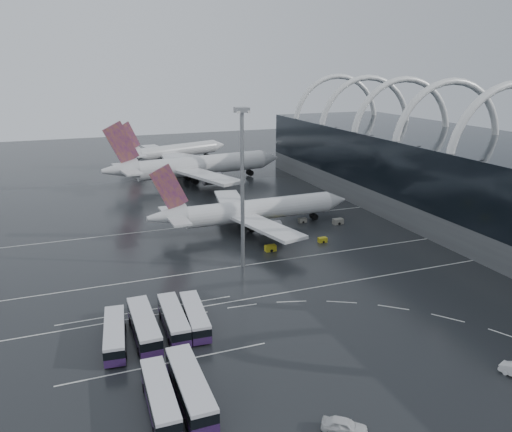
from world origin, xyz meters
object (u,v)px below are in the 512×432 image
object	(u,v)px
bus_row_near_c	(174,319)
bus_row_near_d	(195,316)
bus_row_far_a	(160,397)
bus_row_far_b	(190,387)
gse_cart_belly_b	(302,220)
gse_cart_belly_c	(270,248)
airliner_gate_c	(172,152)
gse_cart_belly_a	(323,240)
airliner_main	(250,211)
gse_cart_belly_e	(276,226)
van_curve_b	(344,426)
bus_row_near_b	(144,326)
floodlight_mast	(242,170)
gse_cart_belly_d	(338,221)
airliner_gate_b	(194,166)
bus_row_near_a	(115,334)

from	to	relation	value
bus_row_near_c	bus_row_near_d	xyz separation A→B (m)	(3.19, -0.18, -0.05)
bus_row_far_a	bus_row_far_b	size ratio (longest dim) A/B	0.90
gse_cart_belly_b	gse_cart_belly_c	world-z (taller)	gse_cart_belly_c
bus_row_far_b	airliner_gate_c	bearing A→B (deg)	-10.84
bus_row_near_c	gse_cart_belly_a	world-z (taller)	bus_row_near_c
airliner_main	gse_cart_belly_e	xyz separation A→B (m)	(5.79, -2.57, -3.72)
airliner_main	bus_row_near_d	bearing A→B (deg)	-122.24
bus_row_near_d	van_curve_b	xyz separation A→B (m)	(9.36, -28.01, -0.82)
airliner_gate_c	bus_row_near_d	xyz separation A→B (m)	(-24.04, -131.21, -2.79)
bus_row_far_a	gse_cart_belly_c	distance (m)	52.74
bus_row_near_b	floodlight_mast	size ratio (longest dim) A/B	0.44
bus_row_near_d	floodlight_mast	size ratio (longest dim) A/B	0.41
gse_cart_belly_d	bus_row_near_c	bearing A→B (deg)	-143.31
bus_row_far_a	gse_cart_belly_e	distance (m)	67.64
airliner_gate_b	gse_cart_belly_b	world-z (taller)	airliner_gate_b
gse_cart_belly_a	gse_cart_belly_b	bearing A→B (deg)	81.53
bus_row_near_a	gse_cart_belly_a	world-z (taller)	bus_row_near_a
airliner_gate_b	bus_row_near_a	world-z (taller)	airliner_gate_b
airliner_gate_c	gse_cart_belly_c	size ratio (longest dim) A/B	20.70
van_curve_b	bus_row_far_a	bearing A→B (deg)	96.21
bus_row_far_a	gse_cart_belly_a	bearing A→B (deg)	-44.38
bus_row_far_a	gse_cart_belly_c	size ratio (longest dim) A/B	5.34
bus_row_near_d	gse_cart_belly_c	xyz separation A→B (m)	(22.80, 25.28, -1.02)
gse_cart_belly_a	gse_cart_belly_c	xyz separation A→B (m)	(-12.95, -0.94, 0.10)
gse_cart_belly_a	gse_cart_belly_b	size ratio (longest dim) A/B	0.99
airliner_gate_c	floodlight_mast	size ratio (longest dim) A/B	1.58
gse_cart_belly_e	airliner_gate_c	bearing A→B (deg)	93.59
floodlight_mast	gse_cart_belly_b	size ratio (longest dim) A/B	15.49
bus_row_near_c	gse_cart_belly_d	size ratio (longest dim) A/B	5.05
bus_row_near_b	gse_cart_belly_d	world-z (taller)	bus_row_near_b
airliner_gate_b	gse_cart_belly_a	xyz separation A→B (m)	(12.31, -67.55, -4.89)
bus_row_near_a	gse_cart_belly_c	size ratio (longest dim) A/B	5.40
airliner_gate_b	floodlight_mast	bearing A→B (deg)	-104.45
floodlight_mast	gse_cart_belly_e	bearing A→B (deg)	51.30
airliner_gate_c	van_curve_b	bearing A→B (deg)	-115.60
bus_row_far_b	floodlight_mast	world-z (taller)	floodlight_mast
gse_cart_belly_c	airliner_gate_c	bearing A→B (deg)	89.33
floodlight_mast	bus_row_near_a	bearing A→B (deg)	-141.99
gse_cart_belly_b	bus_row_near_a	bearing A→B (deg)	-139.79
bus_row_near_a	van_curve_b	xyz separation A→B (m)	(21.19, -26.86, -0.84)
bus_row_near_a	van_curve_b	size ratio (longest dim) A/B	2.57
bus_row_near_d	gse_cart_belly_c	bearing A→B (deg)	-37.97
gse_cart_belly_d	van_curve_b	bearing A→B (deg)	-119.30
bus_row_near_c	van_curve_b	size ratio (longest dim) A/B	2.59
gse_cart_belly_d	gse_cart_belly_e	world-z (taller)	gse_cart_belly_d
bus_row_far_a	floodlight_mast	world-z (taller)	floodlight_mast
gse_cart_belly_c	floodlight_mast	bearing A→B (deg)	-144.81
gse_cart_belly_d	gse_cart_belly_c	bearing A→B (deg)	-153.72
bus_row_far_a	gse_cart_belly_a	distance (m)	61.95
airliner_gate_b	gse_cart_belly_d	world-z (taller)	airliner_gate_b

